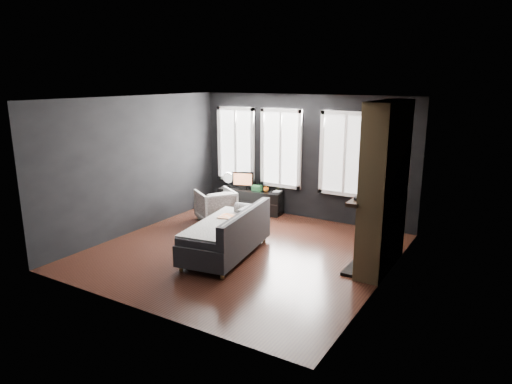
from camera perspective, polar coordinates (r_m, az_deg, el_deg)
The scene contains 18 objects.
floor at distance 8.27m, azimuth -1.68°, elevation -7.42°, with size 5.00×5.00×0.00m, color black.
ceiling at distance 7.70m, azimuth -1.82°, elevation 11.61°, with size 5.00×5.00×0.00m, color white.
wall_back at distance 10.03m, azimuth 6.01°, elevation 4.35°, with size 5.00×0.02×2.70m, color black.
wall_left at distance 9.44m, azimuth -14.65°, elevation 3.36°, with size 0.02×5.00×2.70m, color black.
wall_right at distance 6.89m, azimuth 16.03°, elevation -0.60°, with size 0.02×5.00×2.70m, color black.
windows at distance 10.07m, azimuth 3.71°, elevation 10.34°, with size 4.00×0.16×1.76m, color white, non-canonical shape.
fireplace at distance 7.50m, azimuth 15.78°, elevation 0.60°, with size 0.70×1.62×2.70m, color #93724C, non-canonical shape.
sofa at distance 7.97m, azimuth -3.80°, elevation -4.98°, with size 1.00×2.00×0.86m, color #242326, non-canonical shape.
stripe_pillow at distance 8.11m, azimuth -1.40°, elevation -3.20°, with size 0.09×0.36×0.36m, color gray.
armchair at distance 9.90m, azimuth -5.07°, elevation -1.49°, with size 0.75×0.70×0.77m, color silver.
media_console at distance 10.60m, azimuth -0.62°, elevation -1.07°, with size 1.53×0.48×0.52m, color black, non-canonical shape.
monitor at distance 10.59m, azimuth -1.66°, elevation 1.63°, with size 0.50×0.11×0.45m, color black, non-canonical shape.
desk_fan at distance 10.78m, azimuth -3.48°, elevation 1.58°, with size 0.25×0.25×0.36m, color #969696, non-canonical shape.
mug at distance 10.34m, azimuth 1.26°, elevation 0.39°, with size 0.12×0.10×0.12m, color orange.
book at distance 10.35m, azimuth 2.29°, elevation 0.66°, with size 0.16×0.02×0.21m, color #9F957D.
storage_box at distance 10.42m, azimuth 0.10°, elevation 0.50°, with size 0.22×0.14×0.12m, color #276E38.
mantel_vase at distance 8.00m, azimuth 14.91°, elevation 1.21°, with size 0.17×0.18×0.17m, color gold.
mantel_clock at distance 7.08m, azimuth 12.58°, elevation -0.82°, with size 0.12×0.12×0.04m, color black.
Camera 1 is at (4.17, -6.47, 3.03)m, focal length 32.00 mm.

